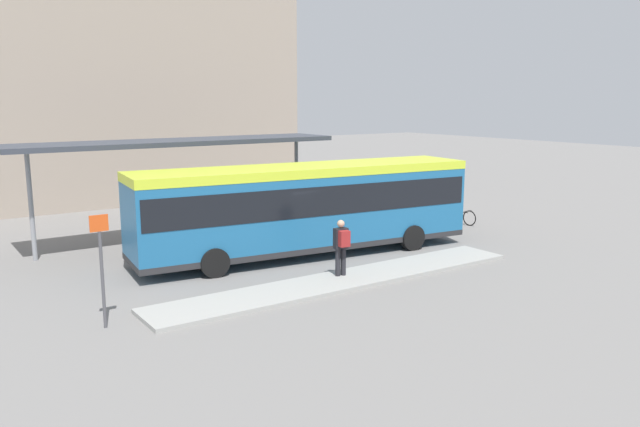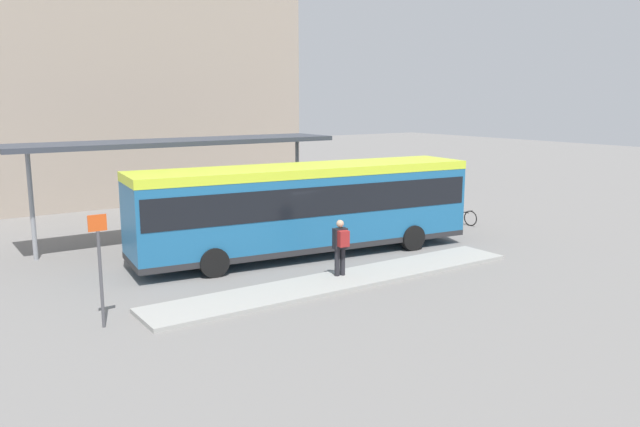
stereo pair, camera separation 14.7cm
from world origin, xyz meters
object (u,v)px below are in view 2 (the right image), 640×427
object	(u,v)px
bicycle_black	(462,217)
platform_sign	(100,265)
pedestrian_waiting	(341,244)
potted_planter_far_side	(252,229)
city_bus	(306,203)
bicycle_orange	(446,214)
bicycle_red	(438,211)
potted_planter_near_shelter	(192,237)

from	to	relation	value
bicycle_black	platform_sign	world-z (taller)	platform_sign
pedestrian_waiting	bicycle_black	bearing A→B (deg)	-60.35
potted_planter_far_side	city_bus	bearing A→B (deg)	-73.67
bicycle_orange	potted_planter_far_side	bearing A→B (deg)	82.92
bicycle_orange	bicycle_red	distance (m)	0.90
city_bus	potted_planter_far_side	distance (m)	3.02
bicycle_black	city_bus	bearing A→B (deg)	-91.53
bicycle_red	potted_planter_far_side	size ratio (longest dim) A/B	1.41
bicycle_black	platform_sign	xyz separation A→B (m)	(-16.75, -4.00, 1.21)
city_bus	pedestrian_waiting	bearing A→B (deg)	-97.68
pedestrian_waiting	bicycle_red	world-z (taller)	pedestrian_waiting
bicycle_orange	pedestrian_waiting	bearing A→B (deg)	115.99
bicycle_black	bicycle_red	world-z (taller)	bicycle_black
bicycle_black	bicycle_red	bearing A→B (deg)	166.43
bicycle_orange	platform_sign	bearing A→B (deg)	105.32
pedestrian_waiting	potted_planter_far_side	xyz separation A→B (m)	(0.05, 5.82, -0.55)
potted_planter_far_side	bicycle_black	bearing A→B (deg)	-11.09
platform_sign	bicycle_red	bearing A→B (deg)	18.54
bicycle_black	bicycle_orange	world-z (taller)	bicycle_black
potted_planter_near_shelter	potted_planter_far_side	xyz separation A→B (m)	(2.61, 0.38, -0.10)
pedestrian_waiting	bicycle_black	world-z (taller)	pedestrian_waiting
bicycle_orange	potted_planter_near_shelter	xyz separation A→B (m)	(-12.03, 0.64, 0.33)
bicycle_orange	potted_planter_near_shelter	distance (m)	12.05
bicycle_red	platform_sign	size ratio (longest dim) A/B	0.55
pedestrian_waiting	bicycle_orange	bearing A→B (deg)	-55.93
bicycle_orange	bicycle_black	bearing A→B (deg)	-174.43
bicycle_red	bicycle_black	bearing A→B (deg)	-179.67
potted_planter_far_side	platform_sign	xyz separation A→B (m)	(-7.24, -5.86, 0.99)
potted_planter_near_shelter	platform_sign	distance (m)	7.23
potted_planter_far_side	platform_sign	world-z (taller)	platform_sign
bicycle_orange	platform_sign	world-z (taller)	platform_sign
potted_planter_far_side	platform_sign	distance (m)	9.37
city_bus	platform_sign	size ratio (longest dim) A/B	4.45
city_bus	potted_planter_near_shelter	bearing A→B (deg)	153.09
city_bus	potted_planter_near_shelter	distance (m)	4.22
bicycle_red	potted_planter_near_shelter	world-z (taller)	potted_planter_near_shelter
bicycle_black	pedestrian_waiting	bearing A→B (deg)	-73.94
bicycle_red	potted_planter_near_shelter	xyz separation A→B (m)	(-12.34, -0.20, 0.33)
pedestrian_waiting	bicycle_orange	world-z (taller)	pedestrian_waiting
pedestrian_waiting	city_bus	bearing A→B (deg)	-7.01
bicycle_orange	potted_planter_near_shelter	size ratio (longest dim) A/B	1.20
pedestrian_waiting	bicycle_red	xyz separation A→B (m)	(9.77, 5.64, -0.78)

